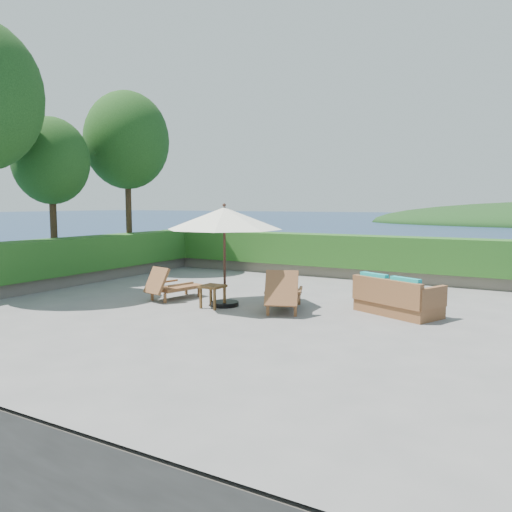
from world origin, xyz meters
The scene contains 14 objects.
ground centered at (0.00, 0.00, 0.00)m, with size 12.00×12.00×0.00m, color gray.
foundation centered at (0.00, 0.00, -1.55)m, with size 12.00×12.00×3.00m, color #534C42.
ocean centered at (0.00, 0.00, -3.00)m, with size 600.00×600.00×0.00m, color navy.
planter_wall_far centered at (0.00, 5.60, 0.18)m, with size 12.00×0.60×0.36m, color #6D6657.
planter_wall_left centered at (-5.60, 0.00, 0.18)m, with size 0.60×12.00×0.36m, color #6D6657.
hedge_far centered at (0.00, 5.60, 0.85)m, with size 12.40×0.90×1.00m, color #254F16.
hedge_left centered at (-5.60, 0.00, 0.85)m, with size 0.90×12.40×1.00m, color #254F16.
tree_mid centered at (-6.40, 0.50, 3.55)m, with size 2.20×2.20×4.83m.
tree_far centered at (-6.00, 3.20, 4.40)m, with size 2.80×2.80×6.03m.
patio_umbrella centered at (-0.10, 0.05, 1.97)m, with size 3.46×3.46×2.34m.
lounge_left centered at (-1.64, 0.06, 0.35)m, with size 0.88×1.52×0.82m.
lounge_right centered at (1.33, 0.20, 0.40)m, with size 1.22×1.78×0.95m.
side_table centered at (-0.21, -0.27, 0.43)m, with size 0.50×0.50×0.52m.
wicker_loveseat centered at (3.54, 1.07, 0.33)m, with size 1.95×1.52×0.86m.
Camera 1 is at (6.06, -9.36, 2.33)m, focal length 35.00 mm.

